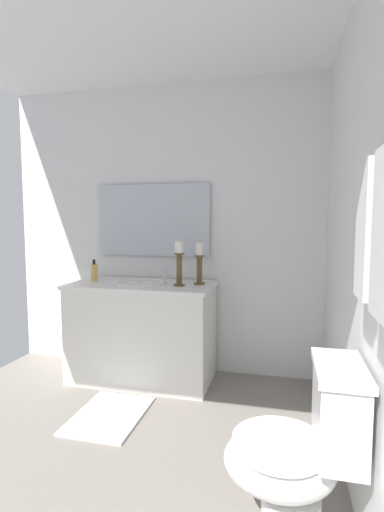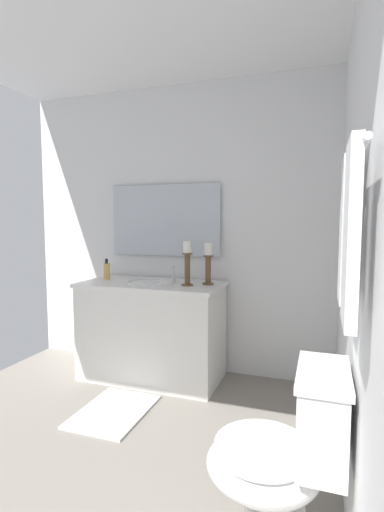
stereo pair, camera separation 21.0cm
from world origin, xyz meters
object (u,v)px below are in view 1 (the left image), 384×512
candle_holder_short (179,262)px  toilet (297,454)px  sink_basin (142,288)px  soap_bottle (94,272)px  bath_mat (109,415)px  mirror (153,220)px  candle_holder_tall (199,262)px  towel_near_vanity (365,230)px  towel_bar (384,159)px  vanity_cabinet (142,331)px

candle_holder_short → toilet: 1.67m
toilet → sink_basin: bearing=-138.7°
soap_bottle → bath_mat: 1.16m
bath_mat → mirror: bearing=-180.0°
candle_holder_tall → bath_mat: size_ratio=0.55×
mirror → toilet: size_ratio=1.34×
towel_near_vanity → toilet: bearing=-112.2°
candle_holder_tall → bath_mat: 1.27m
soap_bottle → towel_bar: towel_bar is taller
mirror → vanity_cabinet: bearing=-0.0°
soap_bottle → bath_mat: soap_bottle is taller
vanity_cabinet → mirror: (-0.28, 0.00, 0.91)m
toilet → bath_mat: size_ratio=1.25×
towel_near_vanity → bath_mat: size_ratio=0.80×
vanity_cabinet → toilet: bearing=41.3°
vanity_cabinet → towel_bar: (1.57, 1.40, 1.09)m
candle_holder_short → soap_bottle: bearing=-94.6°
soap_bottle → towel_bar: 2.50m
vanity_cabinet → towel_bar: towel_bar is taller
sink_basin → towel_near_vanity: towel_near_vanity is taller
candle_holder_tall → soap_bottle: (0.04, -0.90, -0.10)m
candle_holder_short → toilet: (1.30, 0.85, -0.62)m
candle_holder_short → towel_near_vanity: 1.77m
candle_holder_short → towel_near_vanity: size_ratio=0.72×
candle_holder_short → mirror: bearing=-134.5°
towel_bar → towel_near_vanity: (-0.14, -0.02, -0.22)m
sink_basin → towel_near_vanity: 2.05m
soap_bottle → toilet: bearing=49.8°
toilet → towel_bar: (0.23, 0.22, 1.12)m
mirror → sink_basin: bearing=0.2°
candle_holder_short → towel_bar: (1.53, 1.08, 0.51)m
mirror → toilet: (1.62, 1.18, -0.94)m
mirror → candle_holder_short: 0.56m
mirror → bath_mat: mirror is taller
vanity_cabinet → soap_bottle: 0.64m
vanity_cabinet → towel_near_vanity: 2.17m
sink_basin → candle_holder_short: bearing=83.0°
vanity_cabinet → sink_basin: 0.36m
sink_basin → candle_holder_short: candle_holder_short is taller
vanity_cabinet → candle_holder_tall: size_ratio=3.55×
sink_basin → vanity_cabinet: bearing=-90.0°
toilet → towel_bar: 1.17m
toilet → candle_holder_short: bearing=-146.8°
candle_holder_short → vanity_cabinet: bearing=-96.9°
soap_bottle → bath_mat: size_ratio=0.30×
soap_bottle → bath_mat: bearing=33.8°
mirror → candle_holder_tall: bearing=64.6°
soap_bottle → towel_near_vanity: size_ratio=0.37×
towel_near_vanity → candle_holder_tall: bearing=-148.2°
vanity_cabinet → toilet: vanity_cabinet is taller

